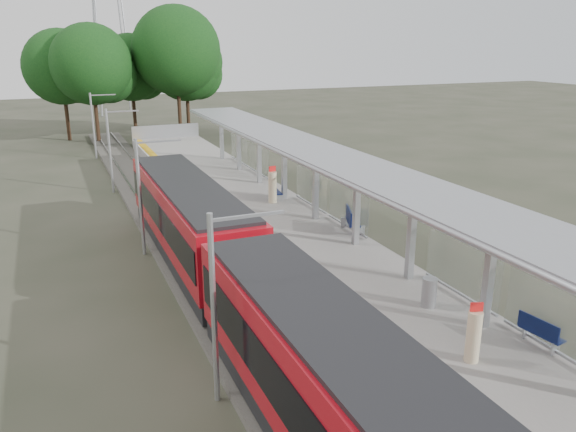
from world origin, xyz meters
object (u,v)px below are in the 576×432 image
at_px(litter_bin, 429,292).
at_px(bench_mid, 351,220).
at_px(train, 240,277).
at_px(bench_far, 275,190).
at_px(info_pillar_near, 473,336).
at_px(bench_near, 540,331).
at_px(info_pillar_far, 272,187).

bearing_deg(litter_bin, bench_mid, 80.01).
xyz_separation_m(train, bench_far, (5.96, 11.84, -0.55)).
relative_size(train, info_pillar_near, 15.56).
distance_m(info_pillar_near, litter_bin, 3.36).
height_order(bench_near, info_pillar_far, info_pillar_far).
bearing_deg(info_pillar_near, bench_far, 105.63).
height_order(train, info_pillar_far, train).
height_order(bench_near, bench_mid, bench_mid).
bearing_deg(bench_mid, bench_far, 121.69).
bearing_deg(bench_far, info_pillar_near, -86.67).
relative_size(bench_near, litter_bin, 1.34).
relative_size(bench_near, info_pillar_near, 0.77).
relative_size(bench_far, litter_bin, 1.43).
height_order(info_pillar_near, litter_bin, info_pillar_near).
xyz_separation_m(bench_far, info_pillar_far, (-0.36, -0.59, 0.37)).
xyz_separation_m(train, bench_mid, (7.10, 5.21, -0.45)).
distance_m(bench_near, bench_mid, 11.05).
height_order(bench_mid, bench_far, bench_mid).
xyz_separation_m(info_pillar_far, litter_bin, (0.15, -13.72, -0.37)).
bearing_deg(bench_near, info_pillar_far, 87.22).
bearing_deg(info_pillar_far, bench_far, 47.49).
distance_m(bench_far, info_pillar_far, 0.79).
height_order(train, bench_near, train).
bearing_deg(info_pillar_near, bench_mid, 97.50).
xyz_separation_m(bench_near, bench_mid, (-0.02, 11.05, 0.13)).
relative_size(train, bench_mid, 15.82).
distance_m(bench_mid, bench_far, 6.72).
bearing_deg(litter_bin, bench_near, -67.76).
relative_size(bench_mid, litter_bin, 1.72).
bearing_deg(info_pillar_far, train, -127.98).
height_order(train, litter_bin, train).
distance_m(bench_mid, litter_bin, 7.81).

